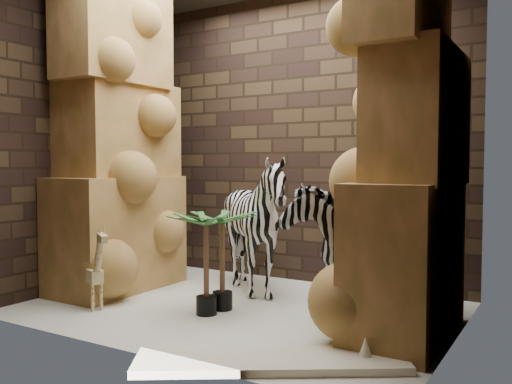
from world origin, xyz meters
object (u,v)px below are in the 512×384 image
Objects in this scene: giraffe_toy at (93,266)px; palm_front at (222,260)px; zebra_left at (256,233)px; palm_back at (206,263)px; surfboard at (271,361)px; zebra_right at (339,235)px.

palm_front is at bearing 52.98° from giraffe_toy.
zebra_left is 1.47m from giraffe_toy.
zebra_left is at bearing 91.48° from palm_front.
zebra_left reaches higher than palm_front.
palm_back reaches higher than giraffe_toy.
surfboard is (1.92, -0.35, -0.33)m from giraffe_toy.
palm_front is at bearing -163.71° from zebra_right.
giraffe_toy is 0.86× the size of palm_back.
giraffe_toy is (-1.85, -0.92, -0.29)m from zebra_right.
palm_back is at bearing -155.05° from zebra_right.
giraffe_toy is at bearing -159.68° from palm_back.
palm_back is at bearing 112.50° from surfboard.
palm_front is at bearing 81.83° from palm_back.
zebra_left is at bearing 73.37° from giraffe_toy.
palm_front is (0.96, 0.53, 0.06)m from giraffe_toy.
surfboard is (0.07, -1.27, -0.62)m from zebra_right.
palm_back is at bearing -98.17° from palm_front.
giraffe_toy is 1.10m from palm_front.
giraffe_toy is at bearing -150.86° from palm_front.
zebra_right is 1.11m from palm_back.
zebra_left is 1.53× the size of palm_back.
palm_front reaches higher than surfboard.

